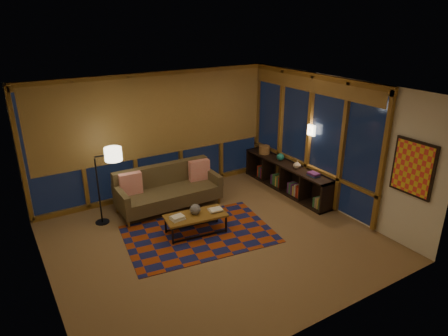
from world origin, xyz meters
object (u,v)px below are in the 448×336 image
floor_lamp (98,188)px  bookshelf (286,177)px  coffee_table (196,224)px

floor_lamp → bookshelf: floor_lamp is taller
coffee_table → bookshelf: (2.65, 0.61, 0.14)m
floor_lamp → bookshelf: bearing=-6.7°
coffee_table → bookshelf: bookshelf is taller
coffee_table → floor_lamp: (-1.38, 1.31, 0.56)m
coffee_table → bookshelf: bearing=20.2°
coffee_table → bookshelf: 2.73m
floor_lamp → bookshelf: size_ratio=0.57×
coffee_table → floor_lamp: floor_lamp is taller
floor_lamp → bookshelf: 4.11m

